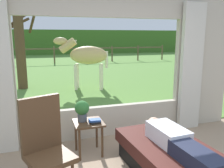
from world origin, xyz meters
TOP-DOWN VIEW (x-y plane):
  - back_wall_with_window at (0.00, 2.26)m, footprint 5.20×0.12m
  - curtain_panel_right at (1.69, 2.12)m, footprint 0.44×0.10m
  - outdoor_pasture_lawn at (0.00, 13.16)m, footprint 36.00×21.68m
  - distant_hill_ridge at (0.00, 23.00)m, footprint 36.00×2.00m
  - recliner_sofa at (0.47, 0.71)m, footprint 1.01×1.75m
  - reclining_person at (0.47, 0.66)m, footprint 0.38×1.44m
  - rocking_chair at (-1.07, 0.95)m, footprint 0.68×0.80m
  - side_table at (-0.42, 1.65)m, footprint 0.44×0.44m
  - potted_plant at (-0.50, 1.71)m, footprint 0.22×0.22m
  - book_stack at (-0.34, 1.58)m, footprint 0.19×0.16m
  - horse at (0.46, 6.08)m, footprint 1.81×0.94m
  - pasture_tree at (-1.61, 6.87)m, footprint 1.57×1.15m
  - pasture_fence_line at (0.00, 14.34)m, footprint 16.10×0.10m

SIDE VIEW (x-z plane):
  - outdoor_pasture_lawn at x=0.00m, z-range 0.00..0.02m
  - recliner_sofa at x=0.47m, z-range 0.01..0.43m
  - side_table at x=-0.42m, z-range 0.17..0.69m
  - reclining_person at x=0.47m, z-range 0.41..0.63m
  - rocking_chair at x=-1.07m, z-range -0.01..1.11m
  - book_stack at x=-0.34m, z-range 0.52..0.57m
  - potted_plant at x=-0.50m, z-range 0.54..0.86m
  - pasture_fence_line at x=0.00m, z-range 0.19..1.29m
  - horse at x=0.46m, z-range 0.29..2.02m
  - curtain_panel_right at x=1.69m, z-range 0.00..2.40m
  - distant_hill_ridge at x=0.00m, z-range 0.00..2.40m
  - back_wall_with_window at x=0.00m, z-range -0.03..2.52m
  - pasture_tree at x=-1.61m, z-range 0.07..3.12m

